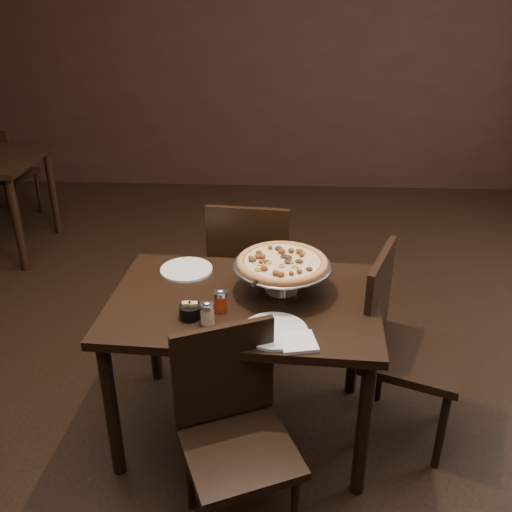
{
  "coord_description": "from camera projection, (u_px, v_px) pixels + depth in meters",
  "views": [
    {
      "loc": [
        0.23,
        -2.08,
        1.97
      ],
      "look_at": [
        0.12,
        0.06,
        0.9
      ],
      "focal_mm": 40.0,
      "sensor_mm": 36.0,
      "label": 1
    }
  ],
  "objects": [
    {
      "name": "room",
      "position": [
        240.0,
        141.0,
        2.14
      ],
      "size": [
        6.04,
        7.04,
        2.84
      ],
      "color": "black",
      "rests_on": "ground"
    },
    {
      "name": "pizza_stand",
      "position": [
        282.0,
        263.0,
        2.43
      ],
      "size": [
        0.42,
        0.42,
        0.17
      ],
      "color": "silver",
      "rests_on": "dining_table"
    },
    {
      "name": "packet_caddy",
      "position": [
        190.0,
        311.0,
        2.3
      ],
      "size": [
        0.09,
        0.09,
        0.07
      ],
      "rotation": [
        0.0,
        0.0,
        0.14
      ],
      "color": "black",
      "rests_on": "dining_table"
    },
    {
      "name": "pepper_flake_shaker",
      "position": [
        221.0,
        301.0,
        2.34
      ],
      "size": [
        0.06,
        0.06,
        0.1
      ],
      "color": "maroon",
      "rests_on": "dining_table"
    },
    {
      "name": "bg_chair_far",
      "position": [
        2.0,
        171.0,
        4.84
      ],
      "size": [
        0.45,
        0.45,
        0.84
      ],
      "rotation": [
        0.0,
        0.0,
        2.99
      ],
      "color": "black",
      "rests_on": "ground"
    },
    {
      "name": "plate_left",
      "position": [
        186.0,
        270.0,
        2.67
      ],
      "size": [
        0.24,
        0.24,
        0.01
      ],
      "primitive_type": "cylinder",
      "color": "white",
      "rests_on": "dining_table"
    },
    {
      "name": "parmesan_shaker",
      "position": [
        207.0,
        313.0,
        2.25
      ],
      "size": [
        0.06,
        0.06,
        0.1
      ],
      "color": "beige",
      "rests_on": "dining_table"
    },
    {
      "name": "chair_side",
      "position": [
        400.0,
        341.0,
        2.55
      ],
      "size": [
        0.54,
        0.54,
        0.9
      ],
      "rotation": [
        0.0,
        0.0,
        1.2
      ],
      "color": "black",
      "rests_on": "ground"
    },
    {
      "name": "plate_near",
      "position": [
        275.0,
        331.0,
        2.21
      ],
      "size": [
        0.26,
        0.26,
        0.01
      ],
      "primitive_type": "cylinder",
      "color": "white",
      "rests_on": "dining_table"
    },
    {
      "name": "chair_near",
      "position": [
        234.0,
        428.0,
        2.11
      ],
      "size": [
        0.51,
        0.51,
        0.84
      ],
      "rotation": [
        0.0,
        0.0,
        0.4
      ],
      "color": "black",
      "rests_on": "ground"
    },
    {
      "name": "serving_spatula",
      "position": [
        256.0,
        282.0,
        2.29
      ],
      "size": [
        0.12,
        0.12,
        0.02
      ],
      "rotation": [
        0.0,
        0.0,
        -0.31
      ],
      "color": "silver",
      "rests_on": "pizza_stand"
    },
    {
      "name": "dining_table",
      "position": [
        244.0,
        318.0,
        2.48
      ],
      "size": [
        1.19,
        0.82,
        0.72
      ],
      "rotation": [
        0.0,
        0.0,
        -0.05
      ],
      "color": "black",
      "rests_on": "ground"
    },
    {
      "name": "chair_far",
      "position": [
        251.0,
        270.0,
        3.13
      ],
      "size": [
        0.47,
        0.47,
        0.92
      ],
      "rotation": [
        0.0,
        0.0,
        3.05
      ],
      "color": "black",
      "rests_on": "ground"
    },
    {
      "name": "napkin_stack",
      "position": [
        298.0,
        342.0,
        2.14
      ],
      "size": [
        0.16,
        0.16,
        0.01
      ],
      "primitive_type": "cube",
      "rotation": [
        0.0,
        0.0,
        0.2
      ],
      "color": "white",
      "rests_on": "dining_table"
    }
  ]
}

